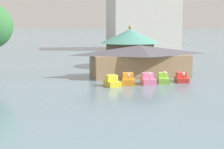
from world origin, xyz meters
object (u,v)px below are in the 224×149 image
(pedal_boat_orange, at_px, (128,80))
(pedal_boat_lime, at_px, (163,79))
(pedal_boat_yellow, at_px, (112,82))
(boathouse, at_px, (140,60))
(background_building_block, at_px, (143,18))
(green_roof_pavilion, at_px, (130,46))
(pedal_boat_pink, at_px, (148,80))
(pedal_boat_red, at_px, (182,78))

(pedal_boat_orange, distance_m, pedal_boat_lime, 5.04)
(pedal_boat_yellow, relative_size, boathouse, 0.18)
(pedal_boat_yellow, bearing_deg, background_building_block, 150.51)
(pedal_boat_orange, bearing_deg, pedal_boat_yellow, -59.27)
(pedal_boat_lime, relative_size, green_roof_pavilion, 0.29)
(background_building_block, bearing_deg, pedal_boat_yellow, -110.09)
(pedal_boat_yellow, height_order, pedal_boat_orange, pedal_boat_orange)
(pedal_boat_pink, bearing_deg, boathouse, 176.34)
(pedal_boat_pink, distance_m, boathouse, 7.61)
(boathouse, height_order, green_roof_pavilion, green_roof_pavilion)
(pedal_boat_pink, distance_m, green_roof_pavilion, 20.47)
(pedal_boat_orange, relative_size, boathouse, 0.20)
(pedal_boat_lime, relative_size, background_building_block, 0.15)
(pedal_boat_orange, distance_m, boathouse, 8.10)
(pedal_boat_orange, height_order, pedal_boat_red, pedal_boat_orange)
(pedal_boat_yellow, bearing_deg, pedal_boat_orange, 99.99)
(pedal_boat_pink, relative_size, pedal_boat_lime, 0.79)
(pedal_boat_pink, xyz_separation_m, pedal_boat_red, (5.12, 0.78, -0.08))
(background_building_block, bearing_deg, green_roof_pavilion, -109.67)
(pedal_boat_orange, xyz_separation_m, pedal_boat_lime, (5.04, 0.30, -0.05))
(background_building_block, bearing_deg, pedal_boat_orange, -108.54)
(pedal_boat_yellow, xyz_separation_m, green_roof_pavilion, (7.87, 20.48, 3.40))
(pedal_boat_orange, distance_m, pedal_boat_pink, 2.68)
(pedal_boat_orange, relative_size, background_building_block, 0.14)
(pedal_boat_red, height_order, boathouse, boathouse)
(pedal_boat_pink, bearing_deg, background_building_block, 167.66)
(pedal_boat_orange, xyz_separation_m, pedal_boat_pink, (2.66, -0.33, -0.00))
(pedal_boat_red, xyz_separation_m, background_building_block, (14.69, 66.54, 9.69))
(pedal_boat_yellow, relative_size, pedal_boat_lime, 0.85)
(pedal_boat_lime, height_order, background_building_block, background_building_block)
(boathouse, relative_size, green_roof_pavilion, 1.39)
(pedal_boat_lime, height_order, green_roof_pavilion, green_roof_pavilion)
(green_roof_pavilion, bearing_deg, background_building_block, 70.33)
(boathouse, height_order, background_building_block, background_building_block)
(pedal_boat_yellow, height_order, pedal_boat_red, pedal_boat_yellow)
(pedal_boat_red, relative_size, green_roof_pavilion, 0.25)
(pedal_boat_red, bearing_deg, boathouse, -137.27)
(boathouse, distance_m, green_roof_pavilion, 12.91)
(pedal_boat_pink, distance_m, background_building_block, 70.83)
(pedal_boat_orange, bearing_deg, boathouse, 163.73)
(green_roof_pavilion, distance_m, background_building_block, 50.65)
(green_roof_pavilion, height_order, background_building_block, background_building_block)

